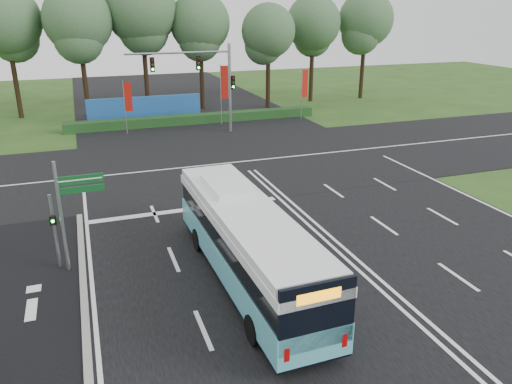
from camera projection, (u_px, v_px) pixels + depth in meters
ground at (320, 237)px, 22.27m from camera, size 120.00×120.00×0.00m
road_main at (320, 236)px, 22.27m from camera, size 20.00×120.00×0.04m
road_cross at (239, 162)px, 32.87m from camera, size 120.00×14.00×0.05m
bike_path at (5, 332)px, 15.70m from camera, size 5.00×18.00×0.06m
kerb_strip at (85, 316)px, 16.44m from camera, size 0.25×18.00×0.12m
city_bus at (247, 243)px, 18.08m from camera, size 2.56×11.10×3.17m
pedestrian_signal at (54, 229)px, 19.00m from camera, size 0.27×0.40×3.07m
street_sign at (70, 204)px, 18.54m from camera, size 1.73×0.13×4.44m
banner_flag_left at (127, 100)px, 39.10m from camera, size 0.60×0.26×4.28m
banner_flag_mid at (224, 86)px, 42.35m from camera, size 0.74×0.23×5.13m
banner_flag_right at (304, 87)px, 44.54m from camera, size 0.66×0.19×4.54m
traffic_light_gantry at (208, 75)px, 38.83m from camera, size 8.41×0.28×7.00m
hedge at (196, 119)px, 43.78m from camera, size 22.00×1.20×0.80m
blue_hoarding at (145, 109)px, 44.49m from camera, size 10.00×0.30×2.20m
eucalyptus_row at (167, 21)px, 46.69m from camera, size 46.80×8.66×12.70m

